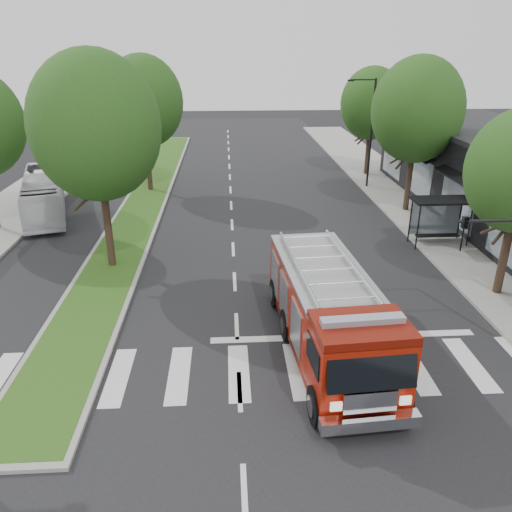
{
  "coord_description": "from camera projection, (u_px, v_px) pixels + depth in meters",
  "views": [
    {
      "loc": [
        -0.25,
        -16.93,
        10.15
      ],
      "look_at": [
        0.92,
        2.75,
        1.8
      ],
      "focal_mm": 35.0,
      "sensor_mm": 36.0,
      "label": 1
    }
  ],
  "objects": [
    {
      "name": "sidewalk_right",
      "position": [
        445.0,
        231.0,
        29.38
      ],
      "size": [
        5.0,
        80.0,
        0.15
      ],
      "primitive_type": "cube",
      "color": "gray",
      "rests_on": "ground"
    },
    {
      "name": "tree_right_mid",
      "position": [
        417.0,
        110.0,
        30.5
      ],
      "size": [
        5.6,
        5.6,
        9.72
      ],
      "color": "black",
      "rests_on": "ground"
    },
    {
      "name": "bus_shelter",
      "position": [
        440.0,
        209.0,
        26.84
      ],
      "size": [
        3.2,
        1.6,
        2.61
      ],
      "color": "black",
      "rests_on": "ground"
    },
    {
      "name": "tree_median_far",
      "position": [
        143.0,
        102.0,
        35.06
      ],
      "size": [
        5.6,
        5.6,
        9.72
      ],
      "color": "black",
      "rests_on": "ground"
    },
    {
      "name": "fire_engine",
      "position": [
        328.0,
        312.0,
        17.4
      ],
      "size": [
        3.46,
        9.48,
        3.23
      ],
      "rotation": [
        0.0,
        0.0,
        0.07
      ],
      "color": "#5E0E05",
      "rests_on": "ground"
    },
    {
      "name": "city_bus",
      "position": [
        44.0,
        194.0,
        31.96
      ],
      "size": [
        4.95,
        9.87,
        2.68
      ],
      "primitive_type": "imported",
      "rotation": [
        0.0,
        0.0,
        0.29
      ],
      "color": "silver",
      "rests_on": "ground"
    },
    {
      "name": "tree_right_far",
      "position": [
        372.0,
        104.0,
        39.95
      ],
      "size": [
        5.0,
        5.0,
        8.73
      ],
      "color": "black",
      "rests_on": "ground"
    },
    {
      "name": "median",
      "position": [
        147.0,
        198.0,
        35.72
      ],
      "size": [
        3.0,
        50.0,
        0.15
      ],
      "color": "gray",
      "rests_on": "ground"
    },
    {
      "name": "streetlight_right_far",
      "position": [
        370.0,
        129.0,
        36.74
      ],
      "size": [
        2.11,
        0.2,
        8.0
      ],
      "color": "black",
      "rests_on": "ground"
    },
    {
      "name": "tree_median_near",
      "position": [
        96.0,
        127.0,
        22.06
      ],
      "size": [
        5.8,
        5.8,
        10.16
      ],
      "color": "black",
      "rests_on": "ground"
    },
    {
      "name": "ground",
      "position": [
        237.0,
        326.0,
        19.53
      ],
      "size": [
        140.0,
        140.0,
        0.0
      ],
      "primitive_type": "plane",
      "color": "black",
      "rests_on": "ground"
    }
  ]
}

